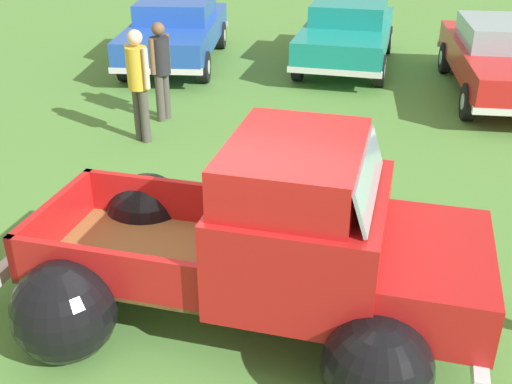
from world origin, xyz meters
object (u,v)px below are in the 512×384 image
Objects in this scene: show_car_1 at (347,31)px; spectator_1 at (161,65)px; show_car_2 at (500,56)px; spectator_0 at (138,79)px; show_car_0 at (176,29)px; vintage_pickup_truck at (275,254)px.

show_car_1 is 2.61× the size of spectator_1.
spectator_1 reaches higher than show_car_1.
show_car_2 is 7.12m from spectator_0.
show_car_0 is 3.80m from spectator_1.
vintage_pickup_truck is 5.94m from spectator_1.
show_car_1 is at bearing 1.22° from spectator_0.
show_car_0 and show_car_1 have the same top height.
spectator_0 reaches higher than spectator_1.
vintage_pickup_truck is 2.59× the size of spectator_0.
show_car_0 is 3.94m from show_car_1.
show_car_0 is 2.82× the size of spectator_1.
show_car_2 is at bearing 40.57° from spectator_1.
show_car_1 is at bearing 90.84° from show_car_0.
spectator_1 reaches higher than show_car_2.
vintage_pickup_truck is at bearing -25.55° from show_car_2.
show_car_1 is at bearing -120.52° from show_car_2.
vintage_pickup_truck is 9.40m from show_car_1.
show_car_2 is 6.63m from spectator_1.
vintage_pickup_truck reaches higher than spectator_1.
vintage_pickup_truck is 1.05× the size of show_car_1.
show_car_0 is 7.07m from show_car_2.
show_car_1 is 5.18m from spectator_1.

